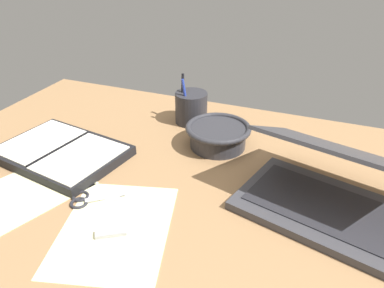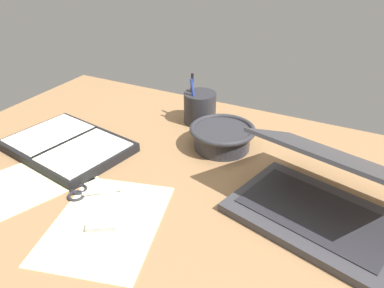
{
  "view_description": "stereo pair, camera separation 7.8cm",
  "coord_description": "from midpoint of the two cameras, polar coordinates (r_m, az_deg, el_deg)",
  "views": [
    {
      "loc": [
        29.66,
        -63.1,
        53.74
      ],
      "look_at": [
        1.08,
        9.18,
        9.0
      ],
      "focal_mm": 35.0,
      "sensor_mm": 36.0,
      "label": 1
    },
    {
      "loc": [
        36.76,
        -59.87,
        53.74
      ],
      "look_at": [
        1.08,
        9.18,
        9.0
      ],
      "focal_mm": 35.0,
      "sensor_mm": 36.0,
      "label": 2
    }
  ],
  "objects": [
    {
      "name": "planner",
      "position": [
        1.04,
        -21.38,
        -1.26
      ],
      "size": [
        34.93,
        27.39,
        2.88
      ],
      "rotation": [
        0.0,
        0.0,
        -0.17
      ],
      "color": "black",
      "rests_on": "desk_top"
    },
    {
      "name": "bowl",
      "position": [
        1.01,
        1.78,
        1.37
      ],
      "size": [
        17.7,
        17.7,
        6.24
      ],
      "color": "#2D2D33",
      "rests_on": "desk_top"
    },
    {
      "name": "pen_cup",
      "position": [
        1.14,
        -2.11,
        5.55
      ],
      "size": [
        9.74,
        9.74,
        14.95
      ],
      "color": "#28282D",
      "rests_on": "desk_top"
    },
    {
      "name": "laptop",
      "position": [
        0.82,
        17.48,
        -6.5
      ],
      "size": [
        39.49,
        35.68,
        16.89
      ],
      "rotation": [
        0.0,
        0.0,
        -0.26
      ],
      "color": "#38383D",
      "rests_on": "desk_top"
    },
    {
      "name": "scissors",
      "position": [
        0.87,
        -18.41,
        -8.07
      ],
      "size": [
        11.85,
        8.86,
        0.8
      ],
      "rotation": [
        0.0,
        0.0,
        0.48
      ],
      "color": "#B7B7BC",
      "rests_on": "desk_top"
    },
    {
      "name": "usb_drive",
      "position": [
        0.77,
        -15.01,
        -13.07
      ],
      "size": [
        6.94,
        5.21,
        1.0
      ],
      "rotation": [
        0.0,
        0.0,
        -1.01
      ],
      "color": "#99999E",
      "rests_on": "desk_top"
    },
    {
      "name": "paper_sheet_beside_planner",
      "position": [
        0.95,
        -26.4,
        -6.77
      ],
      "size": [
        26.92,
        31.66,
        0.16
      ],
      "primitive_type": "cube",
      "rotation": [
        0.0,
        0.0,
        -0.34
      ],
      "color": "#F4EFB2",
      "rests_on": "desk_top"
    },
    {
      "name": "desk_top",
      "position": [
        0.88,
        -5.47,
        -7.28
      ],
      "size": [
        140.0,
        100.0,
        2.0
      ],
      "primitive_type": "cube",
      "color": "#936D47",
      "rests_on": "ground"
    },
    {
      "name": "paper_sheet_front",
      "position": [
        0.78,
        -14.45,
        -12.43
      ],
      "size": [
        27.83,
        32.8,
        0.16
      ],
      "primitive_type": "cube",
      "rotation": [
        0.0,
        0.0,
        0.27
      ],
      "color": "#F4EFB2",
      "rests_on": "desk_top"
    }
  ]
}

